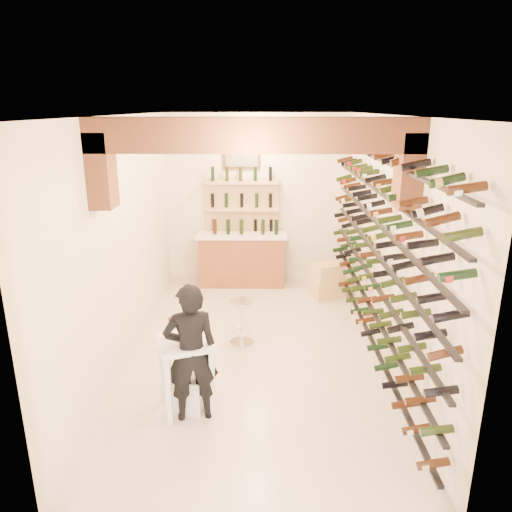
{
  "coord_description": "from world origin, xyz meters",
  "views": [
    {
      "loc": [
        0.08,
        -6.13,
        3.3
      ],
      "look_at": [
        0.0,
        0.3,
        1.3
      ],
      "focal_mm": 33.79,
      "sensor_mm": 36.0,
      "label": 1
    }
  ],
  "objects": [
    {
      "name": "back_shelving",
      "position": [
        -0.3,
        2.89,
        1.17
      ],
      "size": [
        1.4,
        0.31,
        2.73
      ],
      "color": "tan",
      "rests_on": "ground"
    },
    {
      "name": "crate_lower",
      "position": [
        1.27,
        2.01,
        0.16
      ],
      "size": [
        0.64,
        0.54,
        0.33
      ],
      "primitive_type": "cube",
      "rotation": [
        0.0,
        0.0,
        0.34
      ],
      "color": "#D9B277",
      "rests_on": "ground"
    },
    {
      "name": "person",
      "position": [
        -0.67,
        -1.55,
        0.79
      ],
      "size": [
        0.64,
        0.49,
        1.58
      ],
      "primitive_type": "imported",
      "rotation": [
        0.0,
        0.0,
        3.35
      ],
      "color": "black",
      "rests_on": "ground"
    },
    {
      "name": "wine_rack",
      "position": [
        1.53,
        0.0,
        1.55
      ],
      "size": [
        0.32,
        5.7,
        2.56
      ],
      "color": "black",
      "rests_on": "ground"
    },
    {
      "name": "chrome_barstool",
      "position": [
        -0.2,
        0.19,
        0.39
      ],
      "size": [
        0.35,
        0.35,
        0.67
      ],
      "rotation": [
        0.0,
        0.0,
        0.17
      ],
      "color": "silver",
      "rests_on": "ground"
    },
    {
      "name": "room_shell",
      "position": [
        0.0,
        -0.26,
        2.25
      ],
      "size": [
        3.52,
        6.02,
        3.21
      ],
      "color": "white",
      "rests_on": "ground"
    },
    {
      "name": "back_counter",
      "position": [
        -0.3,
        2.65,
        0.53
      ],
      "size": [
        1.7,
        0.62,
        1.29
      ],
      "color": "brown",
      "rests_on": "ground"
    },
    {
      "name": "tasting_table",
      "position": [
        -0.76,
        -1.37,
        0.7
      ],
      "size": [
        0.75,
        0.75,
        1.04
      ],
      "rotation": [
        0.0,
        0.0,
        0.33
      ],
      "color": "white",
      "rests_on": "ground"
    },
    {
      "name": "white_stool",
      "position": [
        -0.73,
        -1.4,
        0.21
      ],
      "size": [
        0.38,
        0.38,
        0.41
      ],
      "primitive_type": "cube",
      "rotation": [
        0.0,
        0.0,
        -0.18
      ],
      "color": "white",
      "rests_on": "ground"
    },
    {
      "name": "ground",
      "position": [
        0.0,
        0.0,
        0.0
      ],
      "size": [
        6.0,
        6.0,
        0.0
      ],
      "primitive_type": "plane",
      "color": "beige",
      "rests_on": "ground"
    },
    {
      "name": "crate_upper",
      "position": [
        1.27,
        2.01,
        0.48
      ],
      "size": [
        0.61,
        0.53,
        0.3
      ],
      "primitive_type": "cube",
      "rotation": [
        0.0,
        0.0,
        0.41
      ],
      "color": "#D9B277",
      "rests_on": "crate_lower"
    }
  ]
}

